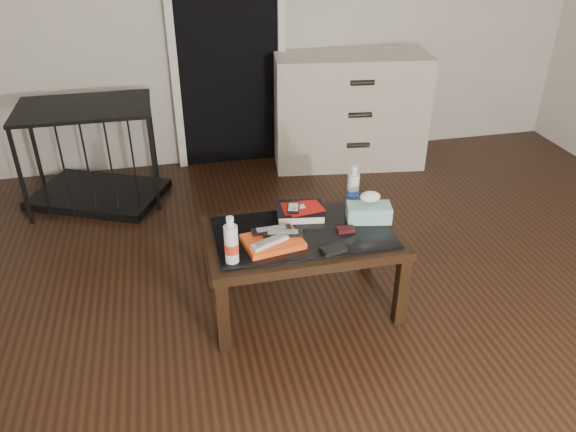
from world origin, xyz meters
name	(u,v)px	position (x,y,z in m)	size (l,w,h in m)	color
ground	(383,352)	(0.00, 0.00, 0.00)	(5.00, 5.00, 0.00)	black
room_shell	(421,9)	(0.00, 0.00, 1.62)	(5.00, 5.00, 5.00)	beige
doorway	(227,37)	(-0.40, 2.47, 1.02)	(0.90, 0.08, 2.07)	black
coffee_table	(303,242)	(-0.30, 0.47, 0.40)	(1.00, 0.60, 0.46)	black
dresser	(349,110)	(0.53, 2.23, 0.45)	(1.26, 0.65, 0.90)	beige
pet_crate	(95,170)	(-1.47, 2.00, 0.23)	(1.07, 0.92, 0.71)	black
magazines	(273,242)	(-0.47, 0.39, 0.48)	(0.28, 0.21, 0.03)	#E24C15
remote_silver	(270,242)	(-0.49, 0.35, 0.50)	(0.20, 0.05, 0.02)	silver
remote_black_front	(283,233)	(-0.41, 0.41, 0.50)	(0.20, 0.05, 0.02)	black
remote_black_back	(271,230)	(-0.46, 0.45, 0.50)	(0.20, 0.05, 0.02)	black
textbook	(300,211)	(-0.27, 0.64, 0.48)	(0.25, 0.20, 0.05)	black
dvd_mailers	(300,207)	(-0.27, 0.64, 0.51)	(0.19, 0.14, 0.01)	#B9120C
ipod	(293,208)	(-0.31, 0.62, 0.52)	(0.06, 0.10, 0.02)	black
flip_phone	(346,230)	(-0.08, 0.42, 0.47)	(0.09, 0.05, 0.02)	black
wallet	(334,249)	(-0.19, 0.26, 0.47)	(0.12, 0.07, 0.02)	black
water_bottle_left	(231,240)	(-0.69, 0.28, 0.58)	(0.07, 0.07, 0.24)	silver
water_bottle_right	(353,186)	(0.04, 0.68, 0.58)	(0.07, 0.07, 0.24)	silver
tissue_box	(369,213)	(0.07, 0.51, 0.51)	(0.23, 0.12, 0.09)	teal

